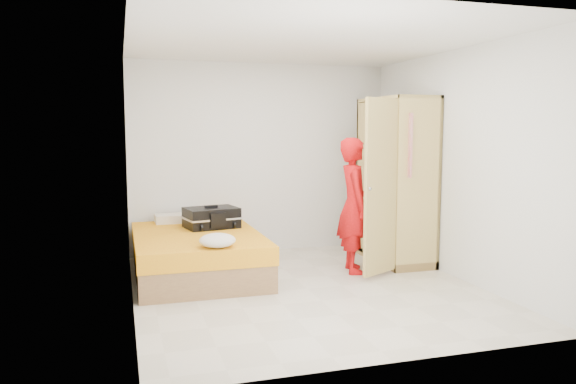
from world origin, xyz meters
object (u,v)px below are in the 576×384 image
object	(u,v)px
bed	(197,254)
suitcase	(211,218)
person	(354,205)
round_cushion	(217,240)
wardrobe	(395,185)

from	to	relation	value
bed	suitcase	distance (m)	0.54
person	bed	bearing A→B (deg)	89.72
bed	round_cushion	distance (m)	0.91
wardrobe	suitcase	xyz separation A→B (m)	(-2.28, 0.38, -0.38)
wardrobe	round_cushion	world-z (taller)	wardrobe
wardrobe	round_cushion	distance (m)	2.57
wardrobe	round_cushion	size ratio (longest dim) A/B	5.60
wardrobe	bed	bearing A→B (deg)	178.68
wardrobe	round_cushion	bearing A→B (deg)	-161.94
bed	person	bearing A→B (deg)	-10.86
suitcase	round_cushion	world-z (taller)	suitcase
bed	wardrobe	xyz separation A→B (m)	(2.50, -0.06, 0.75)
wardrobe	suitcase	size ratio (longest dim) A/B	2.95
bed	round_cushion	xyz separation A→B (m)	(0.10, -0.84, 0.32)
round_cushion	bed	bearing A→B (deg)	96.74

